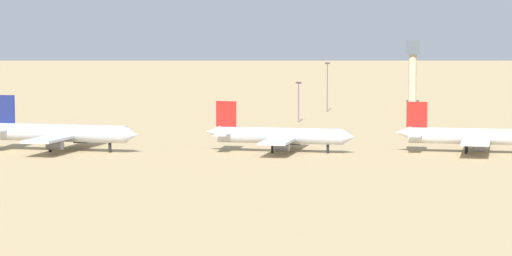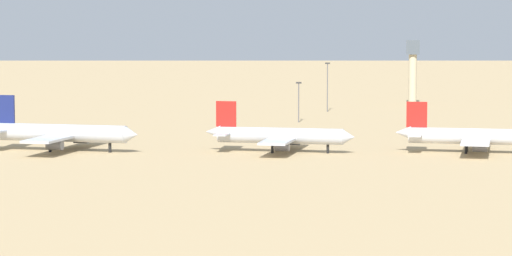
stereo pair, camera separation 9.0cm
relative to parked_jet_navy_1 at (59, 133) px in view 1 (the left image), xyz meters
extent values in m
plane|color=tan|center=(53.39, 9.92, -4.60)|extent=(4000.00, 4000.00, 0.00)
pyramid|color=gray|center=(-185.10, 1081.55, 29.97)|extent=(414.41, 387.42, 69.14)
pyramid|color=gray|center=(24.04, 1186.04, 55.69)|extent=(324.11, 251.33, 120.58)
cylinder|color=silver|center=(0.42, -0.06, 0.04)|extent=(35.62, 9.03, 4.42)
cone|color=silver|center=(19.47, -2.58, 0.04)|extent=(3.84, 4.60, 4.20)
cube|color=navy|center=(-14.91, 1.98, 5.84)|extent=(5.77, 1.30, 7.18)
cube|color=silver|center=(-14.33, 6.36, 0.48)|extent=(4.49, 7.91, 0.40)
cube|color=silver|center=(1.52, -0.20, -0.62)|extent=(12.09, 36.03, 0.62)
cylinder|color=slate|center=(3.70, 7.87, -2.17)|extent=(4.26, 2.93, 2.43)
cylinder|color=slate|center=(1.52, -8.56, -2.17)|extent=(4.26, 2.93, 2.43)
cylinder|color=black|center=(13.74, -1.82, -3.38)|extent=(0.77, 0.77, 2.43)
cylinder|color=black|center=(-0.87, 2.79, -3.38)|extent=(0.77, 0.77, 2.43)
cylinder|color=black|center=(-1.57, -2.47, -3.38)|extent=(0.77, 0.77, 2.43)
cylinder|color=silver|center=(56.12, 4.13, -0.40)|extent=(32.20, 7.05, 4.00)
cone|color=silver|center=(73.42, 2.46, -0.40)|extent=(3.35, 4.07, 3.80)
cone|color=silver|center=(38.81, 5.80, 0.20)|extent=(4.30, 3.77, 3.40)
cube|color=red|center=(42.19, 5.48, 4.84)|extent=(5.22, 1.00, 6.49)
cube|color=silver|center=(42.58, 9.46, 0.00)|extent=(3.84, 7.07, 0.36)
cube|color=silver|center=(41.81, 1.50, 0.00)|extent=(3.84, 7.07, 0.36)
cube|color=silver|center=(57.11, 4.04, -1.00)|extent=(9.84, 32.47, 0.56)
cylinder|color=slate|center=(58.82, 11.40, -2.40)|extent=(3.79, 2.53, 2.20)
cylinder|color=slate|center=(57.38, -3.52, -2.40)|extent=(3.79, 2.53, 2.20)
cylinder|color=black|center=(68.21, 2.96, -3.50)|extent=(0.70, 0.70, 2.20)
cylinder|color=black|center=(54.85, 6.66, -3.50)|extent=(0.70, 0.70, 2.20)
cylinder|color=black|center=(54.39, 1.89, -3.50)|extent=(0.70, 0.70, 2.20)
cylinder|color=silver|center=(104.11, 8.24, -0.41)|extent=(32.12, 6.92, 3.99)
cone|color=silver|center=(86.84, 9.85, 0.19)|extent=(4.28, 3.74, 3.39)
cube|color=red|center=(90.22, 9.53, 4.82)|extent=(5.21, 0.98, 6.48)
cube|color=silver|center=(90.58, 13.50, -0.01)|extent=(3.80, 7.04, 0.36)
cube|color=silver|center=(89.85, 5.56, -0.01)|extent=(3.80, 7.04, 0.36)
cube|color=silver|center=(105.10, 8.15, -1.01)|extent=(9.69, 32.38, 0.56)
cylinder|color=slate|center=(106.78, 15.50, -2.40)|extent=(3.78, 2.51, 2.19)
cylinder|color=slate|center=(105.40, 0.62, -2.40)|extent=(3.78, 2.51, 2.19)
cylinder|color=black|center=(102.84, 10.76, -3.50)|extent=(0.70, 0.70, 2.19)
cylinder|color=black|center=(102.40, 6.00, -3.50)|extent=(0.70, 0.70, 2.19)
cylinder|color=#C6B793|center=(91.05, 181.40, 5.37)|extent=(3.20, 3.20, 19.94)
cube|color=#4C5660|center=(91.05, 181.40, 18.16)|extent=(5.20, 5.20, 5.62)
cylinder|color=#59595E|center=(53.24, 92.61, 1.76)|extent=(0.36, 0.36, 12.72)
cube|color=#333333|center=(53.24, 92.61, 8.37)|extent=(1.80, 0.50, 0.50)
cylinder|color=#59595E|center=(59.77, 139.49, 4.15)|extent=(0.36, 0.36, 17.48)
cube|color=#333333|center=(59.77, 139.49, 13.14)|extent=(1.80, 0.50, 0.50)
camera|label=1|loc=(85.51, -287.93, 28.03)|focal=82.35mm
camera|label=2|loc=(85.60, -287.92, 28.03)|focal=82.35mm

